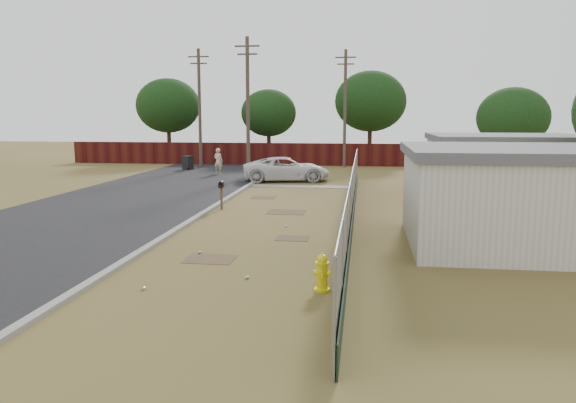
# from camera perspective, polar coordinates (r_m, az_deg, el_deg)

# --- Properties ---
(ground) EXTENTS (120.00, 120.00, 0.00)m
(ground) POSITION_cam_1_polar(r_m,az_deg,el_deg) (20.86, -2.13, -2.48)
(ground) COLOR brown
(ground) RESTS_ON ground
(street) EXTENTS (15.10, 60.00, 0.12)m
(street) POSITION_cam_1_polar(r_m,az_deg,el_deg) (30.28, -12.20, 0.90)
(street) COLOR black
(street) RESTS_ON ground
(chainlink_fence) EXTENTS (0.10, 27.06, 2.02)m
(chainlink_fence) POSITION_cam_1_polar(r_m,az_deg,el_deg) (21.43, 6.58, -0.06)
(chainlink_fence) COLOR gray
(chainlink_fence) RESTS_ON ground
(privacy_fence) EXTENTS (30.00, 0.12, 1.80)m
(privacy_fence) POSITION_cam_1_polar(r_m,az_deg,el_deg) (46.25, -4.21, 4.86)
(privacy_fence) COLOR #42140E
(privacy_fence) RESTS_ON ground
(utility_poles) EXTENTS (12.60, 8.24, 9.00)m
(utility_poles) POSITION_cam_1_polar(r_m,az_deg,el_deg) (41.44, -2.32, 9.67)
(utility_poles) COLOR brown
(utility_poles) RESTS_ON ground
(houses) EXTENTS (9.30, 17.24, 3.10)m
(houses) POSITION_cam_1_polar(r_m,az_deg,el_deg) (24.23, 22.48, 2.17)
(houses) COLOR beige
(houses) RESTS_ON ground
(horizon_trees) EXTENTS (33.32, 31.94, 7.78)m
(horizon_trees) POSITION_cam_1_polar(r_m,az_deg,el_deg) (43.79, 4.25, 9.52)
(horizon_trees) COLOR #332617
(horizon_trees) RESTS_ON ground
(fire_hydrant) EXTENTS (0.42, 0.43, 0.92)m
(fire_hydrant) POSITION_cam_1_polar(r_m,az_deg,el_deg) (13.21, 3.48, -7.29)
(fire_hydrant) COLOR yellow
(fire_hydrant) RESTS_ON ground
(mailbox) EXTENTS (0.23, 0.54, 1.25)m
(mailbox) POSITION_cam_1_polar(r_m,az_deg,el_deg) (24.46, -6.79, 1.48)
(mailbox) COLOR brown
(mailbox) RESTS_ON ground
(pickup_truck) EXTENTS (5.78, 3.59, 1.49)m
(pickup_truck) POSITION_cam_1_polar(r_m,az_deg,el_deg) (34.75, -0.16, 3.31)
(pickup_truck) COLOR silver
(pickup_truck) RESTS_ON ground
(pedestrian) EXTENTS (0.76, 0.60, 1.81)m
(pedestrian) POSITION_cam_1_polar(r_m,az_deg,el_deg) (38.93, -7.10, 4.08)
(pedestrian) COLOR beige
(pedestrian) RESTS_ON ground
(trash_bin) EXTENTS (0.88, 0.94, 1.03)m
(trash_bin) POSITION_cam_1_polar(r_m,az_deg,el_deg) (42.69, -10.14, 3.91)
(trash_bin) COLOR black
(trash_bin) RESTS_ON ground
(scattered_litter) EXTENTS (2.40, 7.95, 0.07)m
(scattered_litter) POSITION_cam_1_polar(r_m,az_deg,el_deg) (16.31, -6.31, -5.61)
(scattered_litter) COLOR beige
(scattered_litter) RESTS_ON ground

